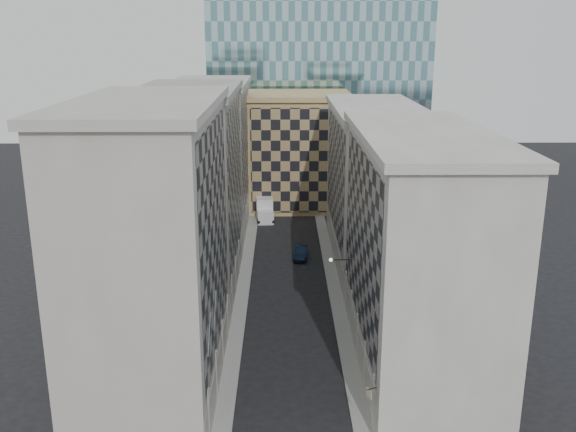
{
  "coord_description": "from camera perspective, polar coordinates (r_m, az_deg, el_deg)",
  "views": [
    {
      "loc": [
        -0.72,
        -37.07,
        28.64
      ],
      "look_at": [
        -0.25,
        12.86,
        14.09
      ],
      "focal_mm": 40.0,
      "sensor_mm": 36.0,
      "label": 1
    }
  ],
  "objects": [
    {
      "name": "sidewalk_west",
      "position": [
        73.04,
        -4.08,
        -6.82
      ],
      "size": [
        1.5,
        100.0,
        0.15
      ],
      "primitive_type": "cube",
      "color": "gray",
      "rests_on": "ground"
    },
    {
      "name": "bracket_lamp",
      "position": [
        65.26,
        3.99,
        -3.91
      ],
      "size": [
        1.98,
        0.36,
        0.36
      ],
      "color": "black",
      "rests_on": "ground"
    },
    {
      "name": "church_tower",
      "position": [
        119.09,
        -0.2,
        15.43
      ],
      "size": [
        7.2,
        7.2,
        51.5
      ],
      "color": "#2F2B25",
      "rests_on": "ground"
    },
    {
      "name": "bldg_left_a",
      "position": [
        51.93,
        -11.81,
        -3.01
      ],
      "size": [
        10.8,
        22.8,
        23.7
      ],
      "color": "#A4A094",
      "rests_on": "ground"
    },
    {
      "name": "bldg_right_b",
      "position": [
        82.1,
        7.62,
        2.87
      ],
      "size": [
        10.8,
        28.8,
        19.7
      ],
      "color": "#ABA59C",
      "rests_on": "ground"
    },
    {
      "name": "bldg_right_a",
      "position": [
        56.41,
        11.38,
        -3.04
      ],
      "size": [
        10.8,
        26.8,
        20.7
      ],
      "color": "#ABA59C",
      "rests_on": "ground"
    },
    {
      "name": "bldg_left_c",
      "position": [
        94.33,
        -6.74,
        5.25
      ],
      "size": [
        10.8,
        22.8,
        21.7
      ],
      "color": "#A4A094",
      "rests_on": "ground"
    },
    {
      "name": "shop_sign",
      "position": [
        47.53,
        7.22,
        -15.36
      ],
      "size": [
        0.75,
        0.66,
        0.78
      ],
      "rotation": [
        0.0,
        0.0,
        0.42
      ],
      "color": "black",
      "rests_on": "ground"
    },
    {
      "name": "sidewalk_east",
      "position": [
        73.15,
        4.22,
        -6.79
      ],
      "size": [
        1.5,
        100.0,
        0.15
      ],
      "primitive_type": "cube",
      "color": "gray",
      "rests_on": "ground"
    },
    {
      "name": "tan_block",
      "position": [
        106.75,
        0.94,
        5.88
      ],
      "size": [
        16.8,
        14.8,
        18.8
      ],
      "color": "tan",
      "rests_on": "ground"
    },
    {
      "name": "box_truck",
      "position": [
        100.44,
        -2.09,
        0.55
      ],
      "size": [
        3.06,
        6.41,
        3.41
      ],
      "rotation": [
        0.0,
        0.0,
        0.09
      ],
      "color": "white",
      "rests_on": "ground"
    },
    {
      "name": "flagpoles_left",
      "position": [
        48.04,
        -6.76,
        -9.32
      ],
      "size": [
        0.1,
        6.33,
        2.33
      ],
      "color": "gray",
      "rests_on": "ground"
    },
    {
      "name": "dark_car",
      "position": [
        83.46,
        1.15,
        -3.27
      ],
      "size": [
        1.96,
        4.73,
        1.52
      ],
      "primitive_type": "imported",
      "rotation": [
        0.0,
        0.0,
        -0.08
      ],
      "color": "#0E1B34",
      "rests_on": "ground"
    },
    {
      "name": "bldg_left_b",
      "position": [
        72.89,
        -8.54,
        2.32
      ],
      "size": [
        10.8,
        22.8,
        22.7
      ],
      "color": "gray",
      "rests_on": "ground"
    }
  ]
}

